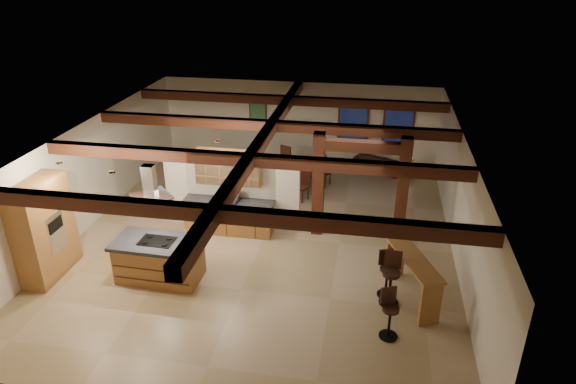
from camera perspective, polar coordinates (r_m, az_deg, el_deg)
name	(u,v)px	position (r m, az deg, el deg)	size (l,w,h in m)	color
ground	(264,236)	(14.13, -2.68, -4.96)	(12.00, 12.00, 0.00)	tan
room_walls	(263,177)	(13.33, -2.83, 1.69)	(12.00, 12.00, 12.00)	silver
ceiling_beams	(262,141)	(12.97, -2.92, 5.66)	(10.00, 12.00, 0.28)	#371F0D
timber_posts	(360,177)	(13.51, 8.05, 1.71)	(2.50, 0.30, 2.90)	#371F0D
partition_wall	(232,190)	(14.28, -6.25, 0.23)	(3.80, 0.18, 2.20)	silver
pantry_cabinet	(44,230)	(13.28, -25.48, -3.78)	(0.67, 1.60, 2.40)	#975B30
back_counter	(229,216)	(14.22, -6.56, -2.70)	(2.50, 0.66, 0.94)	#975B30
upper_display_cabinet	(229,167)	(13.82, -6.61, 2.73)	(1.80, 0.36, 0.95)	#975B30
range_hood	(153,211)	(11.93, -14.74, -2.10)	(1.10, 1.10, 1.40)	silver
back_windows	(376,125)	(18.70, 9.71, 7.40)	(2.70, 0.07, 1.70)	#371F0D
framed_art	(258,113)	(19.13, -3.36, 8.74)	(0.65, 0.05, 0.85)	#371F0D
recessed_cans	(133,158)	(12.06, -16.84, 3.60)	(3.16, 2.46, 0.03)	silver
kitchen_island	(159,259)	(12.54, -14.11, -7.27)	(2.08, 1.15, 1.02)	#975B30
dining_table	(295,177)	(16.86, 0.74, 1.62)	(2.01, 1.12, 0.71)	#402010
sofa	(384,163)	(18.46, 10.61, 3.14)	(2.08, 0.81, 0.61)	black
microwave	(229,197)	(13.95, -6.53, -0.54)	(0.48, 0.32, 0.27)	silver
bar_counter	(412,271)	(11.72, 13.65, -8.54)	(1.24, 2.07, 1.06)	#975B30
side_table	(407,168)	(18.35, 13.11, 2.59)	(0.40, 0.40, 0.50)	#371F0D
table_lamp	(409,155)	(18.18, 13.26, 4.00)	(0.28, 0.28, 0.33)	black
bar_stool_a	(389,313)	(10.67, 11.21, -13.07)	(0.41, 0.42, 1.09)	black
bar_stool_b	(391,278)	(11.54, 11.37, -9.37)	(0.44, 0.45, 1.25)	black
bar_stool_c	(386,273)	(11.81, 10.89, -8.85)	(0.41, 0.42, 1.11)	black
dining_chairs	(295,171)	(16.77, 0.75, 2.38)	(2.36, 2.36, 1.17)	#371F0D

